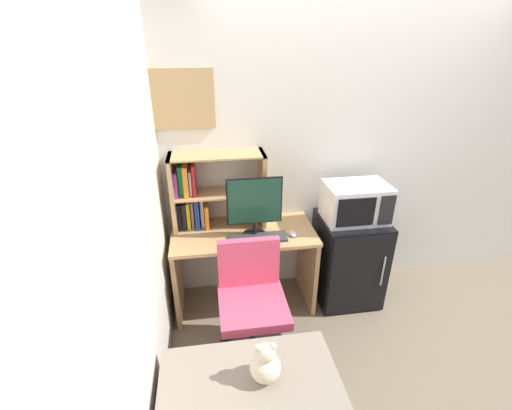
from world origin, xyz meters
The scene contains 12 objects.
wall_back centered at (0.40, 0.02, 1.30)m, with size 6.40×0.04×2.60m, color silver.
wall_left centered at (-1.62, -1.60, 1.30)m, with size 0.04×4.40×2.60m, color silver.
desk centered at (-0.96, -0.28, 0.51)m, with size 1.17×0.56×0.74m.
hutch_bookshelf centered at (-1.26, -0.12, 1.05)m, with size 0.75×0.27×0.62m.
monitor centered at (-0.88, -0.35, 1.02)m, with size 0.43×0.19×0.49m.
keyboard centered at (-0.87, -0.41, 0.75)m, with size 0.46×0.15×0.02m, color #333338.
computer_mouse centered at (-0.58, -0.40, 0.76)m, with size 0.06×0.09×0.03m, color silver.
mini_fridge centered at (-0.03, -0.31, 0.40)m, with size 0.54×0.54×0.80m.
microwave centered at (-0.03, -0.31, 0.96)m, with size 0.51×0.36×0.31m.
desk_chair centered at (-0.97, -0.80, 0.39)m, with size 0.55×0.55×0.89m.
teddy_bear centered at (-0.99, -1.47, 0.62)m, with size 0.17×0.17×0.25m.
wall_corkboard centered at (-1.42, -0.01, 1.77)m, with size 0.57×0.02×0.44m, color tan.
Camera 1 is at (-1.23, -2.75, 2.19)m, focal length 24.54 mm.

